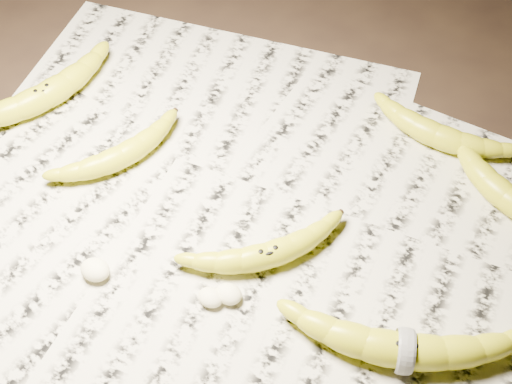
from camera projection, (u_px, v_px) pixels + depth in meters
The scene contains 12 objects.
ground at pixel (271, 219), 0.89m from camera, with size 3.00×3.00×0.00m, color black.
newspaper_patch at pixel (256, 226), 0.88m from camera, with size 0.90×0.70×0.01m, color beige.
banana_left_a at pixel (43, 95), 0.99m from camera, with size 0.22×0.06×0.04m, color gold, non-canonical shape.
banana_left_b at pixel (121, 154), 0.92m from camera, with size 0.17×0.05×0.03m, color gold, non-canonical shape.
banana_center at pixel (267, 253), 0.83m from camera, with size 0.18×0.05×0.03m, color gold, non-canonical shape.
banana_taped at pixel (405, 349), 0.75m from camera, with size 0.24×0.06×0.04m, color gold, non-canonical shape.
banana_upper_a at pixel (438, 134), 0.94m from camera, with size 0.18×0.05×0.03m, color gold, non-canonical shape.
banana_upper_b at pixel (507, 196), 0.88m from camera, with size 0.17×0.06×0.04m, color gold, non-canonical shape.
measuring_tape at pixel (405, 349), 0.75m from camera, with size 0.05×0.05×0.00m, color white.
flesh_chunk_a at pixel (95, 268), 0.82m from camera, with size 0.04×0.03×0.02m, color #FBF2C2.
flesh_chunk_b at pixel (210, 296), 0.80m from camera, with size 0.03×0.02×0.02m, color #FBF2C2.
flesh_chunk_c at pixel (229, 292), 0.80m from camera, with size 0.03×0.03×0.02m, color #FBF2C2.
Camera 1 is at (0.24, -0.47, 0.72)m, focal length 50.00 mm.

